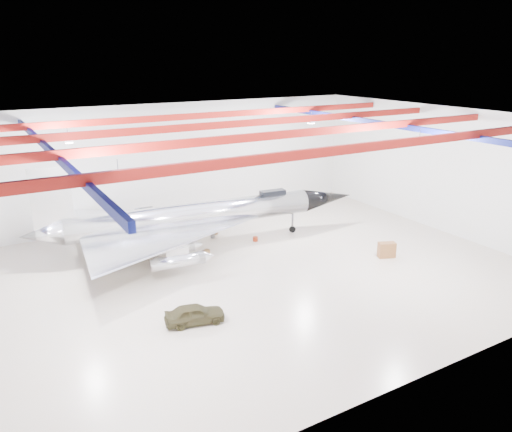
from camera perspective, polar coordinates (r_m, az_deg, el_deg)
floor at (r=36.31m, az=-1.36°, el=-6.68°), size 40.00×40.00×0.00m
wall_back at (r=47.71m, az=-10.24°, el=5.98°), size 40.00×0.00×40.00m
wall_right at (r=47.14m, az=20.44°, el=5.00°), size 0.00×30.00×30.00m
ceiling at (r=33.29m, az=-1.50°, el=10.82°), size 40.00×40.00×0.00m
ceiling_structure at (r=33.38m, az=-1.49°, el=9.66°), size 39.50×29.50×1.08m
jet_aircraft at (r=40.67m, az=-7.09°, el=-0.28°), size 28.08×17.66×7.66m
jeep at (r=30.08m, az=-7.02°, el=-11.05°), size 3.75×2.16×1.20m
desk at (r=40.37m, az=14.70°, el=-3.77°), size 1.47×1.11×1.21m
crate_ply at (r=38.66m, az=-10.12°, el=-5.06°), size 0.73×0.67×0.41m
toolbox_red at (r=41.54m, az=-10.29°, el=-3.52°), size 0.48×0.42×0.29m
parts_bin at (r=44.25m, az=-4.81°, el=-1.86°), size 0.58×0.47×0.40m
crate_small at (r=39.94m, az=-17.29°, el=-4.96°), size 0.48×0.42×0.28m
tool_chest at (r=42.52m, az=-0.08°, el=-2.64°), size 0.54×0.54×0.39m
oil_barrel at (r=40.05m, az=-5.70°, el=-4.09°), size 0.59×0.54×0.34m
spares_box at (r=43.49m, az=-4.97°, el=-2.27°), size 0.42×0.42×0.33m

